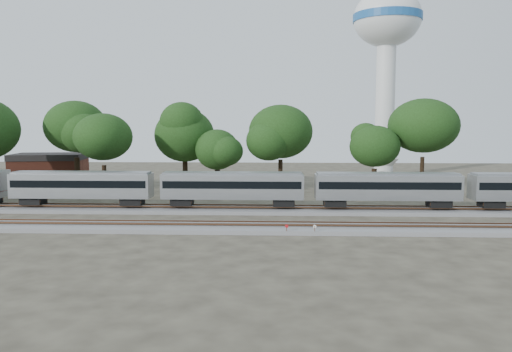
{
  "coord_description": "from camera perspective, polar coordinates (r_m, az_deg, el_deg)",
  "views": [
    {
      "loc": [
        5.52,
        -51.59,
        10.27
      ],
      "look_at": [
        3.22,
        5.0,
        4.3
      ],
      "focal_mm": 35.0,
      "sensor_mm": 36.0,
      "label": 1
    }
  ],
  "objects": [
    {
      "name": "tree_6",
      "position": [
        73.67,
        13.43,
        3.31
      ],
      "size": [
        7.14,
        7.14,
        10.06
      ],
      "color": "black",
      "rests_on": "ground"
    },
    {
      "name": "tree_3",
      "position": [
        76.87,
        -8.16,
        4.62
      ],
      "size": [
        8.64,
        8.64,
        12.18
      ],
      "color": "black",
      "rests_on": "ground"
    },
    {
      "name": "water_tower",
      "position": [
        100.45,
        14.72,
        14.94
      ],
      "size": [
        12.77,
        12.77,
        35.36
      ],
      "color": "silver",
      "rests_on": "ground"
    },
    {
      "name": "tree_7",
      "position": [
        77.7,
        18.6,
        5.46
      ],
      "size": [
        10.11,
        10.11,
        14.26
      ],
      "color": "black",
      "rests_on": "ground"
    },
    {
      "name": "tree_2",
      "position": [
        71.71,
        -17.07,
        4.28
      ],
      "size": [
        8.58,
        8.58,
        12.1
      ],
      "color": "black",
      "rests_on": "ground"
    },
    {
      "name": "switch_stand_white",
      "position": [
        46.36,
        6.72,
        -6.01
      ],
      "size": [
        0.32,
        0.13,
        1.02
      ],
      "rotation": [
        0.0,
        0.0,
        -0.31
      ],
      "color": "#512D19",
      "rests_on": "ground"
    },
    {
      "name": "switch_stand_red",
      "position": [
        46.24,
        3.52,
        -6.0
      ],
      "size": [
        0.32,
        0.13,
        1.02
      ],
      "rotation": [
        0.0,
        0.0,
        -0.32
      ],
      "color": "#512D19",
      "rests_on": "ground"
    },
    {
      "name": "switch_lever",
      "position": [
        47.04,
        5.47,
        -6.44
      ],
      "size": [
        0.55,
        0.39,
        0.3
      ],
      "primitive_type": "cube",
      "rotation": [
        0.0,
        0.0,
        0.19
      ],
      "color": "#512D19",
      "rests_on": "ground"
    },
    {
      "name": "track_far",
      "position": [
        58.72,
        -3.11,
        -3.86
      ],
      "size": [
        160.0,
        5.0,
        0.73
      ],
      "color": "slate",
      "rests_on": "ground"
    },
    {
      "name": "track_near",
      "position": [
        48.95,
        -4.22,
        -5.87
      ],
      "size": [
        160.0,
        5.0,
        0.73
      ],
      "color": "slate",
      "rests_on": "ground"
    },
    {
      "name": "tree_1",
      "position": [
        78.16,
        -19.91,
        5.33
      ],
      "size": [
        10.0,
        10.0,
        14.09
      ],
      "color": "black",
      "rests_on": "ground"
    },
    {
      "name": "train",
      "position": [
        58.17,
        6.23,
        -1.12
      ],
      "size": [
        103.8,
        2.96,
        4.36
      ],
      "color": "#B9BBC1",
      "rests_on": "ground"
    },
    {
      "name": "tree_4",
      "position": [
        73.2,
        -4.45,
        3.01
      ],
      "size": [
        6.59,
        6.59,
        9.29
      ],
      "color": "black",
      "rests_on": "ground"
    },
    {
      "name": "brick_building",
      "position": [
        88.77,
        -22.51,
        0.66
      ],
      "size": [
        12.22,
        9.47,
        5.37
      ],
      "rotation": [
        0.0,
        0.0,
        0.15
      ],
      "color": "brown",
      "rests_on": "ground"
    },
    {
      "name": "ground",
      "position": [
        52.89,
        -3.72,
        -5.2
      ],
      "size": [
        160.0,
        160.0,
        0.0
      ],
      "primitive_type": "plane",
      "color": "#383328",
      "rests_on": "ground"
    },
    {
      "name": "tree_5",
      "position": [
        74.69,
        2.83,
        5.07
      ],
      "size": [
        9.22,
        9.22,
        12.99
      ],
      "color": "black",
      "rests_on": "ground"
    }
  ]
}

